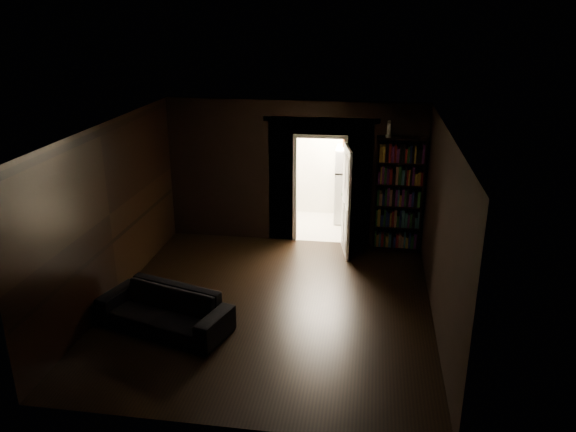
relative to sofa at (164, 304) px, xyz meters
name	(u,v)px	position (x,y,z in m)	size (l,w,h in m)	color
ground	(270,306)	(1.40, 0.81, -0.38)	(5.50, 5.50, 0.00)	black
room_walls	(279,184)	(1.39, 1.88, 1.31)	(5.02, 5.61, 2.84)	black
kitchen_alcove	(325,168)	(1.90, 4.68, 0.83)	(2.20, 1.80, 2.60)	#B4A99C
sofa	(164,304)	(0.00, 0.00, 0.00)	(1.96, 0.85, 0.75)	black
bookshelf	(398,195)	(3.40, 3.40, 0.72)	(0.90, 0.32, 2.20)	black
refrigerator	(353,185)	(2.50, 4.84, 0.45)	(0.74, 0.68, 1.65)	silver
door	(346,201)	(2.44, 3.12, 0.65)	(0.85, 0.05, 2.05)	white
figurine	(389,129)	(3.15, 3.36, 1.98)	(0.11, 0.11, 0.32)	silver
bottles	(355,142)	(2.52, 4.85, 1.40)	(0.61, 0.08, 0.25)	black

